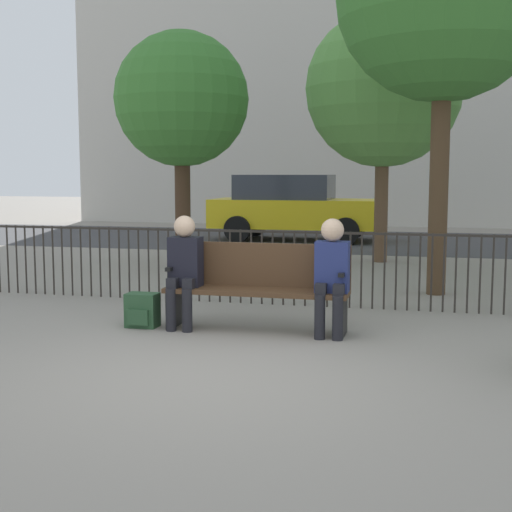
% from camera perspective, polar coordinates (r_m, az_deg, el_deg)
% --- Properties ---
extents(ground_plane, '(80.00, 80.00, 0.00)m').
position_cam_1_polar(ground_plane, '(6.03, -3.87, -9.40)').
color(ground_plane, gray).
extents(park_bench, '(1.95, 0.45, 0.92)m').
position_cam_1_polar(park_bench, '(7.59, 0.15, -2.18)').
color(park_bench, '#4C331E').
rests_on(park_bench, ground).
extents(seated_person_0, '(0.34, 0.39, 1.21)m').
position_cam_1_polar(seated_person_0, '(7.66, -5.78, -0.70)').
color(seated_person_0, black).
rests_on(seated_person_0, ground).
extents(seated_person_1, '(0.34, 0.39, 1.21)m').
position_cam_1_polar(seated_person_1, '(7.29, 6.07, -1.08)').
color(seated_person_1, black).
rests_on(seated_person_1, ground).
extents(backpack, '(0.34, 0.27, 0.37)m').
position_cam_1_polar(backpack, '(7.85, -9.09, -4.32)').
color(backpack, '#284C2D').
rests_on(backpack, ground).
extents(fence_railing, '(9.01, 0.03, 0.95)m').
position_cam_1_polar(fence_railing, '(8.98, 2.23, -0.42)').
color(fence_railing, '#2D2823').
rests_on(fence_railing, ground).
extents(tree_0, '(2.87, 2.87, 4.64)m').
position_cam_1_polar(tree_0, '(13.62, 10.16, 12.99)').
color(tree_0, brown).
rests_on(tree_0, ground).
extents(tree_1, '(2.36, 2.36, 4.14)m').
position_cam_1_polar(tree_1, '(12.86, -5.98, 12.28)').
color(tree_1, '#422D1E').
rests_on(tree_1, ground).
extents(street_surface, '(24.00, 6.00, 0.01)m').
position_cam_1_polar(street_surface, '(17.68, 7.99, 1.21)').
color(street_surface, '#3D3D3F').
rests_on(street_surface, ground).
extents(parked_car_0, '(4.20, 1.94, 1.62)m').
position_cam_1_polar(parked_car_0, '(17.67, 3.04, 3.99)').
color(parked_car_0, yellow).
rests_on(parked_car_0, ground).
extents(building_facade, '(20.00, 6.00, 12.53)m').
position_cam_1_polar(building_facade, '(25.99, 10.10, 16.76)').
color(building_facade, beige).
rests_on(building_facade, ground).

